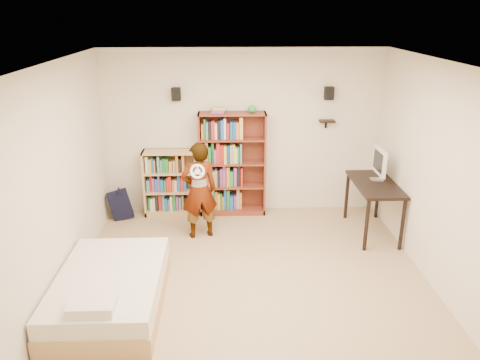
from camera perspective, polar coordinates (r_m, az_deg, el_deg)
The scene contains 14 objects.
ground at distance 5.90m, azimuth 1.40°, elevation -13.25°, with size 4.50×5.00×0.01m, color tan.
room_shell at distance 5.15m, azimuth 1.56°, elevation 3.34°, with size 4.52×5.02×2.71m.
crown_molding at distance 4.96m, azimuth 1.67°, elevation 13.43°, with size 4.50×5.00×0.06m.
speaker_left at distance 7.46m, azimuth -7.79°, elevation 10.33°, with size 0.14×0.12×0.20m, color black.
speaker_right at distance 7.61m, azimuth 10.81°, elevation 10.35°, with size 0.14×0.12×0.20m, color black.
wall_shelf at distance 7.71m, azimuth 10.57°, elevation 7.07°, with size 0.25×0.16×0.03m, color black.
tall_bookshelf at distance 7.65m, azimuth -0.94°, elevation 1.90°, with size 1.08×0.32×1.71m, color brown, non-canonical shape.
low_bookshelf at distance 7.79m, azimuth -8.43°, elevation -0.37°, with size 0.88×0.33×1.09m, color tan, non-canonical shape.
computer_desk at distance 7.38m, azimuth 15.87°, elevation -3.31°, with size 0.60×1.20×0.82m, color black, non-canonical shape.
imac at distance 7.28m, azimuth 16.48°, elevation 1.79°, with size 0.10×0.49×0.49m, color white, non-canonical shape.
daybed at distance 5.68m, azimuth -15.58°, elevation -12.37°, with size 1.18×1.81×0.53m, color white, non-canonical shape.
person at distance 6.90m, azimuth -5.00°, elevation -1.29°, with size 0.54×0.35×1.47m, color black.
wii_wheel at distance 6.51m, azimuth -5.21°, elevation 1.04°, with size 0.21×0.21×0.04m, color white.
navy_bag at distance 7.88m, azimuth -14.37°, elevation -2.91°, with size 0.36×0.24×0.49m, color black, non-canonical shape.
Camera 1 is at (-0.32, -4.92, 3.25)m, focal length 35.00 mm.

